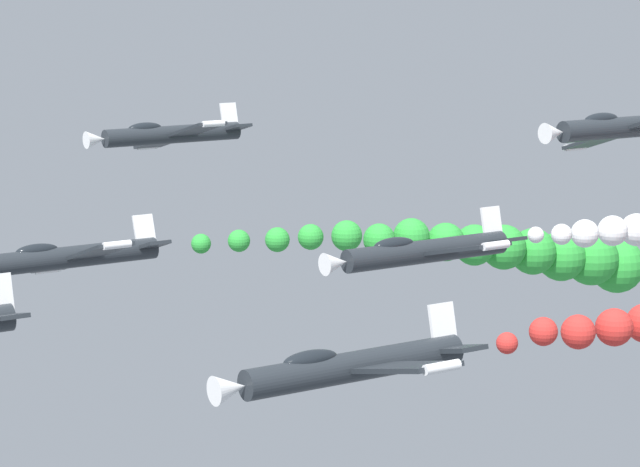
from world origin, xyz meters
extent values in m
cylinder|color=#23282D|center=(-12.17, 6.39, 102.04)|extent=(1.32, 9.00, 1.32)
cone|color=white|center=(-12.17, 11.49, 102.04)|extent=(1.26, 1.20, 1.26)
cube|color=#23282D|center=(-12.19, 5.99, 101.94)|extent=(8.99, 1.90, 2.30)
cylinder|color=white|center=(-16.67, 5.99, 103.00)|extent=(0.43, 1.40, 0.43)
cylinder|color=white|center=(-7.72, 5.99, 100.88)|extent=(0.43, 1.40, 0.43)
cube|color=#23282D|center=(-12.16, 2.39, 102.09)|extent=(3.74, 1.20, 1.05)
cube|color=white|center=(-11.95, 2.29, 102.98)|extent=(0.50, 1.10, 1.59)
ellipsoid|color=black|center=(-12.06, 8.19, 102.52)|extent=(0.94, 2.20, 0.87)
sphere|color=red|center=(-12.33, -0.53, 101.95)|extent=(0.84, 0.84, 0.84)
sphere|color=red|center=(-12.22, -2.45, 102.12)|extent=(1.14, 1.14, 1.14)
sphere|color=red|center=(-12.14, -4.37, 101.83)|extent=(1.39, 1.39, 1.39)
sphere|color=red|center=(-12.18, -6.29, 101.77)|extent=(1.55, 1.55, 1.55)
cylinder|color=#23282D|center=(12.24, 6.75, 102.03)|extent=(1.38, 9.00, 1.38)
cube|color=#23282D|center=(12.21, 6.35, 101.94)|extent=(8.84, 1.90, 2.89)
cylinder|color=white|center=(7.82, 6.35, 103.30)|extent=(0.45, 1.40, 0.45)
cylinder|color=white|center=(16.61, 6.35, 100.58)|extent=(0.45, 1.40, 0.45)
cube|color=#23282D|center=(12.26, 2.75, 102.08)|extent=(3.68, 1.20, 1.30)
cube|color=white|center=(12.53, 2.65, 102.95)|extent=(0.61, 1.10, 1.57)
ellipsoid|color=black|center=(12.39, 8.55, 102.50)|extent=(0.97, 2.20, 0.91)
sphere|color=green|center=(12.32, -0.52, 101.95)|extent=(1.05, 1.05, 1.05)
sphere|color=green|center=(12.29, -2.79, 101.88)|extent=(1.20, 1.20, 1.20)
sphere|color=green|center=(12.09, -5.06, 101.75)|extent=(1.35, 1.35, 1.35)
sphere|color=green|center=(12.29, -7.33, 101.64)|extent=(1.43, 1.43, 1.43)
sphere|color=green|center=(12.10, -9.61, 101.52)|extent=(1.74, 1.74, 1.74)
sphere|color=green|center=(12.16, -11.88, 101.07)|extent=(1.84, 1.84, 1.84)
sphere|color=green|center=(12.16, -14.15, 101.02)|extent=(2.13, 2.13, 2.13)
sphere|color=green|center=(11.85, -16.42, 100.52)|extent=(2.27, 2.27, 2.27)
sphere|color=green|center=(11.97, -18.69, 100.08)|extent=(2.46, 2.46, 2.46)
sphere|color=green|center=(11.97, -20.96, 99.72)|extent=(2.73, 2.73, 2.73)
sphere|color=green|center=(11.90, -23.24, 99.24)|extent=(2.86, 2.86, 2.86)
sphere|color=green|center=(11.84, -25.51, 98.71)|extent=(3.10, 3.10, 3.10)
sphere|color=green|center=(11.54, -27.78, 98.39)|extent=(3.44, 3.44, 3.44)
sphere|color=green|center=(11.56, -30.05, 97.67)|extent=(3.52, 3.52, 3.52)
cylinder|color=#23282D|center=(-0.51, -5.61, 103.07)|extent=(1.32, 9.00, 1.32)
cone|color=white|center=(-0.51, -0.51, 103.07)|extent=(1.26, 1.20, 1.26)
cube|color=#23282D|center=(-0.53, -6.01, 102.98)|extent=(8.99, 1.90, 2.29)
cylinder|color=white|center=(-5.01, -6.01, 104.04)|extent=(0.43, 1.40, 0.43)
cylinder|color=white|center=(3.94, -6.01, 101.92)|extent=(0.43, 1.40, 0.43)
cube|color=#23282D|center=(-0.50, -9.61, 103.12)|extent=(3.74, 1.20, 1.05)
cube|color=white|center=(-0.29, -9.71, 104.01)|extent=(0.50, 1.10, 1.59)
ellipsoid|color=black|center=(-0.40, -3.81, 103.56)|extent=(0.94, 2.20, 0.87)
sphere|color=white|center=(-0.62, -12.26, 103.23)|extent=(0.82, 0.82, 0.82)
sphere|color=white|center=(-0.68, -13.92, 103.10)|extent=(1.06, 1.06, 1.06)
sphere|color=white|center=(-0.60, -15.57, 102.98)|extent=(1.44, 1.44, 1.44)
sphere|color=white|center=(-0.88, -17.23, 103.00)|extent=(1.56, 1.56, 1.56)
sphere|color=white|center=(-0.92, -18.88, 102.90)|extent=(1.70, 1.70, 1.70)
cylinder|color=#23282D|center=(24.86, -5.33, 106.30)|extent=(1.33, 9.00, 1.33)
cone|color=white|center=(24.86, -0.23, 106.30)|extent=(1.27, 1.20, 1.27)
cube|color=#23282D|center=(24.84, -5.73, 106.20)|extent=(8.97, 1.90, 2.41)
cylinder|color=white|center=(20.38, -5.73, 107.32)|extent=(0.44, 1.40, 0.44)
cylinder|color=white|center=(29.30, -5.73, 105.08)|extent=(0.44, 1.40, 0.44)
cube|color=#23282D|center=(24.87, -9.33, 106.35)|extent=(3.73, 1.20, 1.10)
cube|color=white|center=(25.10, -9.43, 107.24)|extent=(0.53, 1.10, 1.59)
ellipsoid|color=black|center=(24.98, -3.53, 106.78)|extent=(0.95, 2.20, 0.87)
cylinder|color=#23282D|center=(-0.35, -18.62, 108.18)|extent=(1.38, 9.00, 1.38)
cone|color=white|center=(-0.35, -13.52, 108.18)|extent=(1.31, 1.20, 1.31)
cube|color=#23282D|center=(-0.38, -19.02, 108.08)|extent=(8.82, 1.90, 2.96)
cylinder|color=white|center=(4.01, -19.02, 106.69)|extent=(0.45, 1.40, 0.45)
ellipsoid|color=black|center=(-0.20, -16.82, 108.65)|extent=(0.97, 2.20, 0.91)
camera|label=1|loc=(-52.34, 33.84, 115.56)|focal=79.36mm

